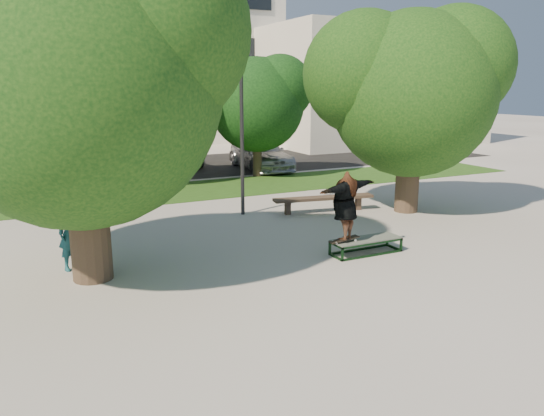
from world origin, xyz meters
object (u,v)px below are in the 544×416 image
bystander (72,231)px  car_dark (25,160)px  tree_left (71,66)px  lamppost (242,116)px  bench (324,199)px  car_silver_b (260,154)px  car_grey (173,153)px  grind_box (366,246)px  tree_right (409,84)px

bystander → car_dark: bearing=76.5°
tree_left → lamppost: tree_left is taller
bench → car_dark: bearing=134.4°
lamppost → car_silver_b: 9.96m
car_grey → car_silver_b: bearing=-40.2°
grind_box → bystander: (-6.60, 1.95, 0.70)m
tree_right → car_grey: (-3.95, 13.42, -3.42)m
lamppost → car_dark: 13.20m
tree_left → lamppost: size_ratio=1.16×
tree_right → bench: tree_right is taller
tree_left → car_grey: (6.26, 15.41, -3.74)m
car_silver_b → tree_left: bearing=-125.0°
bench → car_grey: 12.49m
lamppost → car_grey: bearing=85.2°
lamppost → bystander: 6.72m
tree_right → car_dark: size_ratio=1.53×
car_grey → bystander: bearing=-114.4°
tree_right → car_grey: size_ratio=1.34×
bystander → car_silver_b: size_ratio=0.35×
tree_right → car_dark: tree_right is taller
car_grey → car_dark: bearing=179.4°
car_silver_b → lamppost: bearing=-114.8°
lamppost → grind_box: (1.11, -5.13, -2.96)m
grind_box → bench: size_ratio=0.53×
tree_left → bench: 9.26m
grind_box → car_silver_b: 14.07m
tree_left → tree_right: tree_left is taller
bench → car_silver_b: 9.63m
car_dark → car_grey: 6.96m
tree_right → car_silver_b: 10.95m
grind_box → bench: bearing=71.9°
lamppost → bench: 3.80m
grind_box → car_dark: size_ratio=0.42×
bystander → grind_box: bearing=-32.1°
bystander → bench: size_ratio=0.52×
car_grey → tree_left: bearing=-112.7°
tree_right → lamppost: size_ratio=1.07×
lamppost → grind_box: lamppost is taller
bench → car_grey: bearing=107.0°
grind_box → bystander: 6.91m
car_silver_b → bench: bearing=-99.0°
tree_right → car_silver_b: size_ratio=1.28×
grind_box → car_grey: (-0.15, 16.63, 0.49)m
grind_box → car_dark: (-7.11, 16.63, 0.51)m
bench → car_silver_b: bearing=87.4°
lamppost → car_grey: 11.80m
car_dark → bench: bearing=-52.3°
tree_left → bystander: size_ratio=3.99×
tree_right → car_grey: tree_right is taller
grind_box → car_silver_b: bearing=75.7°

